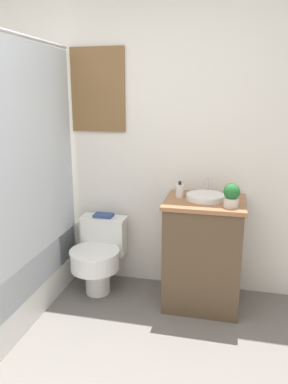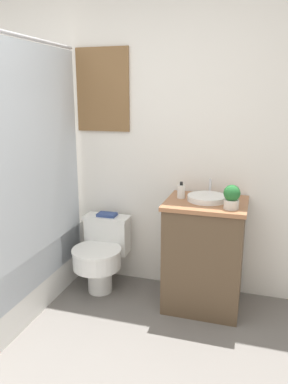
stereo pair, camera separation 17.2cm
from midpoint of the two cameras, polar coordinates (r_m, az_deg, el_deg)
The scene contains 8 objects.
wall_back at distance 3.17m, azimuth -1.35°, elevation 8.25°, with size 3.08×0.07×2.50m.
shower_area at distance 3.04m, azimuth -19.40°, elevation -11.79°, with size 0.63×1.60×1.98m.
toilet at distance 3.18m, azimuth -4.96°, elevation -9.20°, with size 0.40×0.52×0.61m.
vanity at distance 2.95m, azimuth 10.83°, elevation -9.31°, with size 0.60×0.51×0.85m.
sink at distance 2.82m, azimuth 11.31°, elevation -0.89°, with size 0.29×0.32×0.13m.
soap_bottle at distance 2.85m, azimuth 7.41°, elevation 0.09°, with size 0.06×0.06×0.13m.
potted_plant at distance 2.65m, azimuth 15.05°, elevation -0.69°, with size 0.11×0.11×0.17m.
book_on_tank at distance 3.20m, azimuth -4.12°, elevation -3.47°, with size 0.16×0.11×0.02m.
Camera 2 is at (1.07, -1.04, 1.61)m, focal length 35.00 mm.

